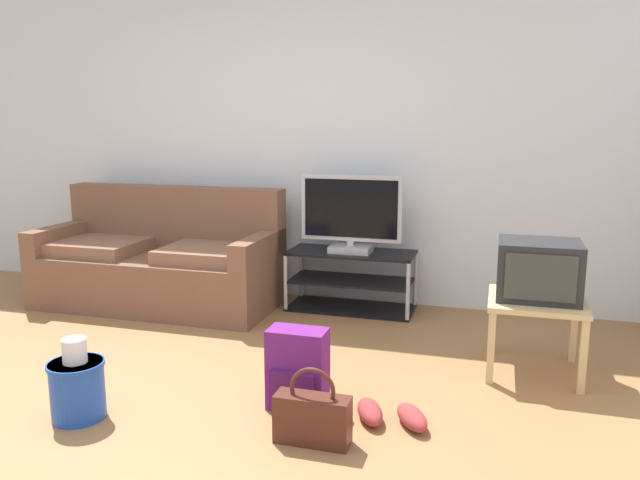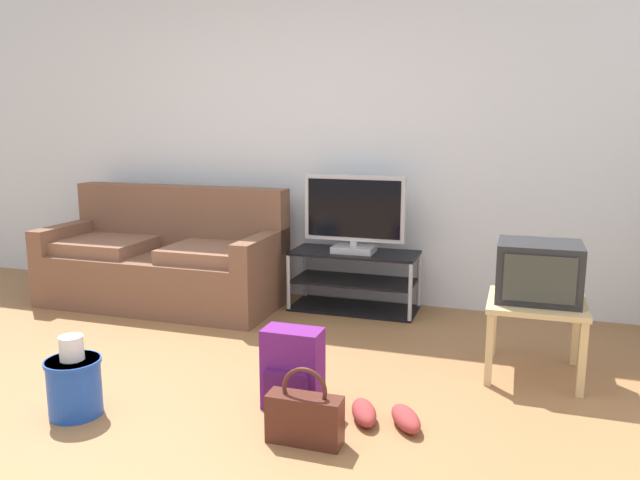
{
  "view_description": "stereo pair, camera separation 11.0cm",
  "coord_description": "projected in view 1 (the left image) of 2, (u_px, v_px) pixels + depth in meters",
  "views": [
    {
      "loc": [
        1.67,
        -2.39,
        1.44
      ],
      "look_at": [
        0.59,
        1.28,
        0.71
      ],
      "focal_mm": 34.72,
      "sensor_mm": 36.0,
      "label": 1
    },
    {
      "loc": [
        1.78,
        -2.35,
        1.44
      ],
      "look_at": [
        0.59,
        1.28,
        0.71
      ],
      "focal_mm": 34.72,
      "sensor_mm": 36.0,
      "label": 2
    }
  ],
  "objects": [
    {
      "name": "tv_stand",
      "position": [
        351.0,
        280.0,
        4.79
      ],
      "size": [
        0.97,
        0.43,
        0.46
      ],
      "color": "black",
      "rests_on": "ground_plane"
    },
    {
      "name": "cleaning_bucket",
      "position": [
        77.0,
        385.0,
        3.03
      ],
      "size": [
        0.27,
        0.27,
        0.41
      ],
      "color": "blue",
      "rests_on": "ground_plane"
    },
    {
      "name": "sneakers_pair",
      "position": [
        391.0,
        414.0,
        2.99
      ],
      "size": [
        0.43,
        0.28,
        0.09
      ],
      "color": "#993333",
      "rests_on": "ground_plane"
    },
    {
      "name": "side_table",
      "position": [
        536.0,
        310.0,
        3.55
      ],
      "size": [
        0.53,
        0.53,
        0.44
      ],
      "color": "tan",
      "rests_on": "ground_plane"
    },
    {
      "name": "flat_tv",
      "position": [
        351.0,
        215.0,
        4.67
      ],
      "size": [
        0.77,
        0.22,
        0.59
      ],
      "color": "#B2B2B7",
      "rests_on": "tv_stand"
    },
    {
      "name": "handbag",
      "position": [
        312.0,
        417.0,
        2.79
      ],
      "size": [
        0.35,
        0.12,
        0.36
      ],
      "rotation": [
        0.0,
        0.0,
        -0.02
      ],
      "color": "#4C2319",
      "rests_on": "ground_plane"
    },
    {
      "name": "crt_tv",
      "position": [
        539.0,
        270.0,
        3.52
      ],
      "size": [
        0.45,
        0.39,
        0.33
      ],
      "color": "#232326",
      "rests_on": "side_table"
    },
    {
      "name": "backpack",
      "position": [
        298.0,
        370.0,
        3.13
      ],
      "size": [
        0.3,
        0.24,
        0.42
      ],
      "rotation": [
        0.0,
        0.0,
        -0.03
      ],
      "color": "#661E70",
      "rests_on": "ground_plane"
    },
    {
      "name": "wall_back",
      "position": [
        291.0,
        133.0,
        5.04
      ],
      "size": [
        9.0,
        0.1,
        2.7
      ],
      "primitive_type": "cube",
      "color": "silver",
      "rests_on": "ground_plane"
    },
    {
      "name": "ground_plane",
      "position": [
        127.0,
        427.0,
        2.99
      ],
      "size": [
        9.0,
        9.8,
        0.02
      ],
      "primitive_type": "cube",
      "color": "olive"
    },
    {
      "name": "couch",
      "position": [
        161.0,
        263.0,
        4.93
      ],
      "size": [
        1.87,
        0.83,
        0.92
      ],
      "color": "brown",
      "rests_on": "ground_plane"
    }
  ]
}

